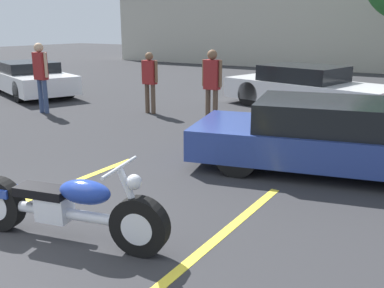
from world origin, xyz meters
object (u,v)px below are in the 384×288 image
Objects in this scene: show_car_hood_open at (332,136)px; spectator_midground at (41,71)px; spectator_near_motorcycle at (150,78)px; parked_car_left_row at (30,78)px; motorcycle at (65,208)px; spectator_by_show_car at (212,81)px; parked_car_mid_row at (307,88)px.

show_car_hood_open is 2.55× the size of spectator_midground.
show_car_hood_open reaches higher than spectator_near_motorcycle.
spectator_midground is (3.04, -1.93, 0.57)m from parked_car_left_row.
motorcycle is 0.49× the size of parked_car_left_row.
motorcycle is 11.23m from parked_car_left_row.
spectator_midground is at bearing 161.15° from show_car_hood_open.
spectator_by_show_car is (7.62, -0.78, 0.51)m from parked_car_left_row.
parked_car_left_row is at bearing 174.14° from spectator_by_show_car.
show_car_hood_open is 2.69× the size of spectator_by_show_car.
spectator_midground is (-4.57, -1.14, 0.07)m from spectator_by_show_car.
spectator_near_motorcycle is (-3.59, 6.15, 0.57)m from motorcycle.
spectator_near_motorcycle is at bearing 144.04° from show_car_hood_open.
spectator_by_show_car is (2.11, -0.36, 0.10)m from spectator_near_motorcycle.
spectator_near_motorcycle is 2.90m from spectator_midground.
spectator_near_motorcycle is 0.92× the size of spectator_by_show_car.
spectator_midground is at bearing 128.98° from motorcycle.
spectator_by_show_car is at bearing 137.13° from show_car_hood_open.
spectator_near_motorcycle is (5.51, -0.42, 0.41)m from parked_car_left_row.
parked_car_left_row is 9.20m from parked_car_mid_row.
parked_car_mid_row is 3.50m from spectator_by_show_car.
spectator_by_show_car is at bearing -97.53° from parked_car_mid_row.
motorcycle is 7.14m from spectator_near_motorcycle.
parked_car_left_row is (-10.89, 2.58, -0.02)m from show_car_hood_open.
spectator_by_show_car reaches higher than parked_car_mid_row.
spectator_near_motorcycle is 2.14m from spectator_by_show_car.
spectator_midground reaches higher than parked_car_left_row.
motorcycle is 7.67m from spectator_midground.
show_car_hood_open reaches higher than spectator_by_show_car.
show_car_hood_open is 11.19m from parked_car_left_row.
spectator_midground is at bearing -165.95° from spectator_by_show_car.
spectator_by_show_car is at bearing 14.44° from parked_car_left_row.
parked_car_left_row is 7.67m from spectator_by_show_car.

